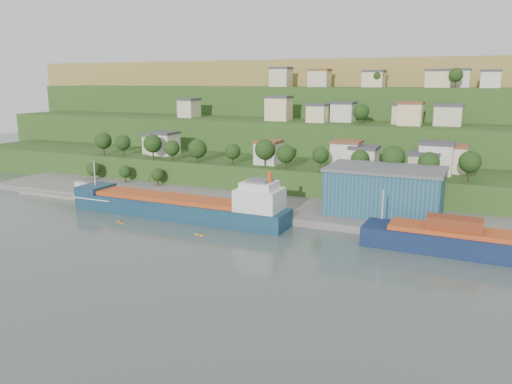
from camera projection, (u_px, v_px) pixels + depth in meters
The scene contains 10 objects.
ground at pixel (186, 230), 128.73m from camera, with size 500.00×500.00×0.00m, color #46554E.
quay at pixel (296, 213), 145.59m from camera, with size 220.00×26.00×4.00m, color slate.
pebble_beach at pixel (83, 194), 170.42m from camera, with size 40.00×18.00×2.40m, color slate.
hillside at pixel (348, 150), 278.71m from camera, with size 360.00×210.74×96.00m.
cargo_ship_near at pixel (184, 208), 140.22m from camera, with size 66.29×10.87×17.03m.
warehouse at pixel (385, 190), 136.54m from camera, with size 31.04×19.07×12.80m.
caravan at pixel (81, 186), 170.74m from camera, with size 5.43×2.26×2.54m, color white.
dinghy at pixel (97, 192), 165.25m from camera, with size 4.27×1.60×0.85m, color silver.
kayak_orange at pixel (120, 222), 135.61m from camera, with size 3.38×1.93×0.86m.
kayak_yellow at pixel (199, 234), 124.63m from camera, with size 2.87×1.12×0.71m.
Camera 1 is at (67.39, -105.03, 37.76)m, focal length 35.00 mm.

